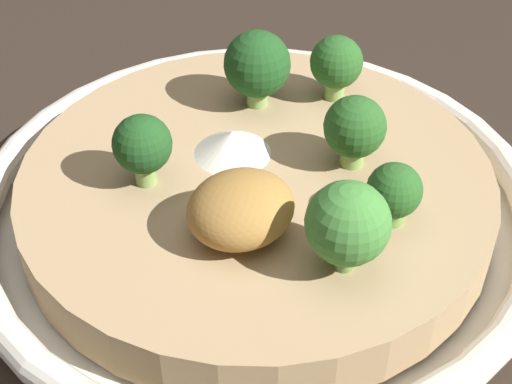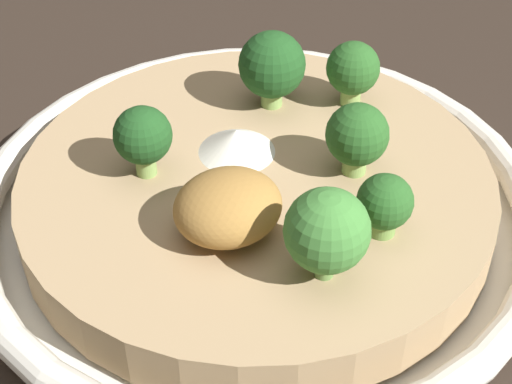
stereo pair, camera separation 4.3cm
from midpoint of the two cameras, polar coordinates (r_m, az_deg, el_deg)
The scene contains 10 objects.
ground_plane at distance 0.44m, azimuth -2.77°, elevation -2.33°, with size 6.00×6.00×0.00m, color #2D231C.
risotto_bowl at distance 0.43m, azimuth -2.84°, elevation -0.66°, with size 0.32×0.32×0.04m.
cheese_sprinkle at distance 0.43m, azimuth -4.05°, elevation 3.74°, with size 0.04×0.04×0.01m.
crispy_onion_garnish at distance 0.37m, azimuth -4.41°, elevation -1.36°, with size 0.05×0.05×0.03m.
broccoli_front_right at distance 0.41m, azimuth 4.26°, elevation 4.52°, with size 0.03×0.03×0.04m.
broccoli_front_left at distance 0.35m, azimuth 3.21°, elevation -2.50°, with size 0.04×0.04×0.05m.
broccoli_front at distance 0.38m, azimuth 6.87°, elevation -0.16°, with size 0.03×0.03×0.03m.
broccoli_back_left at distance 0.41m, azimuth -11.28°, elevation 3.20°, with size 0.03×0.03×0.04m.
broccoli_back at distance 0.46m, azimuth -2.62°, elevation 9.10°, with size 0.04×0.04×0.05m.
broccoli_right at distance 0.47m, azimuth 3.23°, elevation 9.20°, with size 0.03×0.03×0.04m.
Camera 1 is at (-0.20, -0.26, 0.30)m, focal length 55.00 mm.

